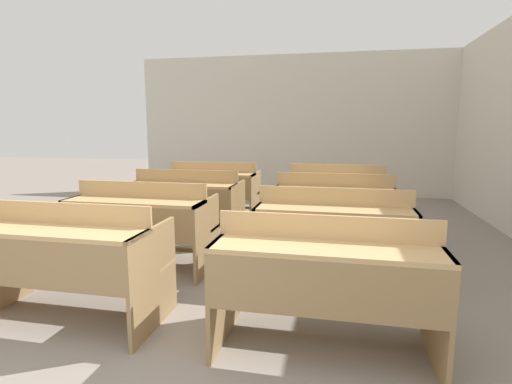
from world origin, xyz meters
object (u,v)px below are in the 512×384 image
(bench_back_left, at_px, (213,188))
(bench_front_right, at_px, (325,279))
(bench_second_left, at_px, (141,222))
(bench_third_left, at_px, (186,201))
(bench_back_right, at_px, (337,192))
(bench_front_left, at_px, (65,258))
(bench_third_right, at_px, (334,207))
(bench_second_right, at_px, (333,232))

(bench_back_left, bearing_deg, bench_front_right, -61.68)
(bench_second_left, distance_m, bench_third_left, 1.13)
(bench_back_left, xyz_separation_m, bench_back_right, (1.86, 0.00, 0.00))
(bench_third_left, bearing_deg, bench_front_right, -51.25)
(bench_third_left, bearing_deg, bench_front_left, -90.59)
(bench_front_right, distance_m, bench_second_left, 2.15)
(bench_third_right, xyz_separation_m, bench_back_right, (0.01, 1.14, 0.00))
(bench_front_left, distance_m, bench_back_right, 3.87)
(bench_second_left, height_order, bench_back_left, same)
(bench_front_right, height_order, bench_third_right, same)
(bench_third_right, xyz_separation_m, bench_back_left, (-1.85, 1.14, 0.00))
(bench_back_left, bearing_deg, bench_back_right, 0.08)
(bench_front_left, distance_m, bench_third_right, 2.91)
(bench_back_right, bearing_deg, bench_front_left, -118.93)
(bench_front_right, relative_size, bench_third_right, 1.00)
(bench_second_left, height_order, bench_third_left, same)
(bench_front_right, bearing_deg, bench_second_right, 88.61)
(bench_front_left, bearing_deg, bench_third_left, 89.41)
(bench_third_right, bearing_deg, bench_front_left, -129.65)
(bench_front_left, height_order, bench_second_right, same)
(bench_third_left, xyz_separation_m, bench_third_right, (1.83, -0.00, 0.00))
(bench_front_right, height_order, bench_second_left, same)
(bench_front_left, xyz_separation_m, bench_second_right, (1.87, 1.11, 0.00))
(bench_front_left, distance_m, bench_second_left, 1.11)
(bench_front_left, bearing_deg, bench_back_left, 89.90)
(bench_second_left, distance_m, bench_second_right, 1.86)
(bench_second_right, bearing_deg, bench_back_right, 89.98)
(bench_front_left, height_order, bench_third_left, same)
(bench_front_left, relative_size, bench_third_right, 1.00)
(bench_third_left, bearing_deg, bench_back_right, 31.74)
(bench_front_left, bearing_deg, bench_front_right, -0.78)
(bench_second_left, relative_size, bench_third_right, 1.00)
(bench_third_right, height_order, bench_back_left, same)
(bench_second_right, height_order, bench_third_left, same)
(bench_front_right, relative_size, bench_third_left, 1.00)
(bench_front_right, relative_size, bench_back_right, 1.00)
(bench_second_left, relative_size, bench_back_left, 1.00)
(bench_second_left, distance_m, bench_back_right, 2.94)
(bench_back_left, distance_m, bench_back_right, 1.86)
(bench_front_right, bearing_deg, bench_back_left, 118.32)
(bench_second_right, bearing_deg, bench_front_left, -149.34)
(bench_second_right, distance_m, bench_third_left, 2.17)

